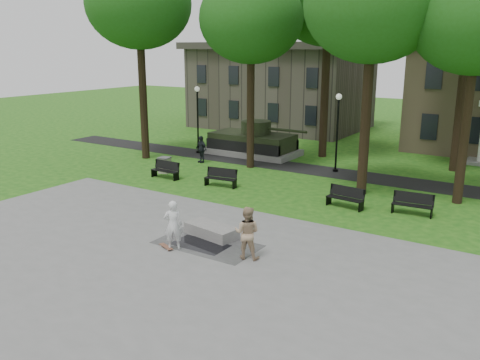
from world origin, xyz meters
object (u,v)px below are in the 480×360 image
object	(u,v)px
concrete_block	(212,230)
park_bench_0	(166,169)
friend_watching	(247,233)
trash_bin	(165,165)
skateboarder	(173,225)

from	to	relation	value
concrete_block	park_bench_0	xyz separation A→B (m)	(-7.73, 6.17, 0.28)
friend_watching	trash_bin	bearing A→B (deg)	-52.19
skateboarder	trash_bin	world-z (taller)	skateboarder
concrete_block	trash_bin	world-z (taller)	trash_bin
concrete_block	trash_bin	size ratio (longest dim) A/B	2.29
concrete_block	skateboarder	distance (m)	2.05
skateboarder	friend_watching	bearing A→B (deg)	159.88
concrete_block	trash_bin	bearing A→B (deg)	140.53
skateboarder	trash_bin	xyz separation A→B (m)	(-8.25, 9.00, -0.48)
skateboarder	park_bench_0	size ratio (longest dim) A/B	1.05
trash_bin	concrete_block	bearing A→B (deg)	-39.47
trash_bin	skateboarder	bearing A→B (deg)	-47.47
skateboarder	friend_watching	distance (m)	2.87
friend_watching	park_bench_0	xyz separation A→B (m)	(-10.10, 7.28, -0.46)
park_bench_0	trash_bin	xyz separation A→B (m)	(-0.92, 0.95, -0.04)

